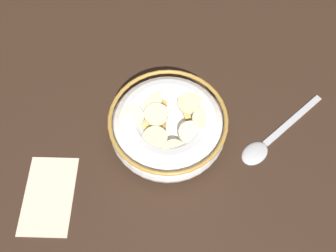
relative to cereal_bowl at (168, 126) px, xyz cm
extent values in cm
cube|color=#332116|center=(-0.01, 0.00, -3.97)|extent=(111.34, 111.34, 2.00)
cylinder|color=white|center=(-0.01, 0.00, -2.67)|extent=(9.32, 9.32, 0.60)
torus|color=white|center=(-0.01, 0.00, -0.27)|extent=(16.94, 16.94, 5.41)
torus|color=#B28438|center=(-0.01, 0.00, 2.14)|extent=(17.03, 17.03, 0.60)
cylinder|color=white|center=(-0.01, 0.00, 0.35)|extent=(13.69, 13.69, 0.40)
cube|color=#AD7F42|center=(5.17, -0.64, 0.84)|extent=(2.18, 2.14, 0.90)
cube|color=tan|center=(-0.97, 3.23, 0.95)|extent=(1.77, 1.70, 0.90)
cube|color=tan|center=(-0.52, 5.75, 0.97)|extent=(1.70, 1.61, 0.94)
cube|color=#AD7F42|center=(-0.07, -1.08, 0.96)|extent=(1.97, 1.94, 0.80)
cube|color=tan|center=(1.52, -5.44, 1.11)|extent=(2.14, 2.15, 0.75)
cube|color=#B78947|center=(-0.27, -6.03, 0.84)|extent=(1.71, 1.65, 0.85)
cube|color=#B78947|center=(2.52, 3.23, 0.82)|extent=(1.93, 1.86, 0.93)
cube|color=tan|center=(2.39, 5.37, 1.02)|extent=(2.17, 2.20, 0.84)
cube|color=#B78947|center=(-3.43, -0.59, 1.09)|extent=(2.12, 2.08, 0.89)
cube|color=tan|center=(-4.67, -2.59, 0.97)|extent=(1.89, 1.90, 0.75)
cube|color=tan|center=(-1.79, -0.85, 0.86)|extent=(2.30, 2.30, 0.87)
cube|color=tan|center=(0.06, -3.42, 0.93)|extent=(2.09, 2.06, 0.87)
cylinder|color=beige|center=(4.93, 0.07, 1.73)|extent=(4.36, 4.40, 1.20)
cylinder|color=beige|center=(-3.96, -1.86, 1.87)|extent=(3.72, 3.74, 1.00)
cylinder|color=#F4EABC|center=(-1.01, -1.53, 2.19)|extent=(4.88, 4.89, 0.94)
cylinder|color=beige|center=(-2.16, 3.47, 2.04)|extent=(3.82, 3.86, 1.23)
cylinder|color=beige|center=(2.50, -2.21, 1.82)|extent=(3.74, 3.74, 0.78)
cylinder|color=#F4EABC|center=(2.57, 2.73, 1.85)|extent=(4.70, 4.69, 1.11)
cylinder|color=beige|center=(0.83, 5.00, 2.02)|extent=(4.89, 4.92, 1.18)
cylinder|color=beige|center=(-1.29, -4.94, 1.96)|extent=(4.36, 4.31, 1.14)
ellipsoid|color=#B7B7BC|center=(5.10, 12.23, -2.57)|extent=(5.05, 5.52, 0.80)
cube|color=#B7B7BC|center=(0.59, 19.70, -2.79)|extent=(7.53, 11.55, 0.36)
cube|color=beige|center=(6.60, -18.07, -2.82)|extent=(12.64, 9.00, 0.30)
camera|label=1|loc=(25.24, -4.24, 47.42)|focal=39.61mm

